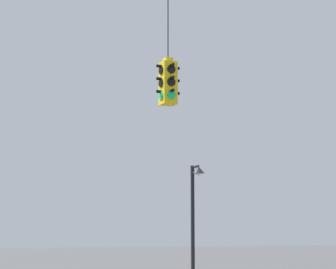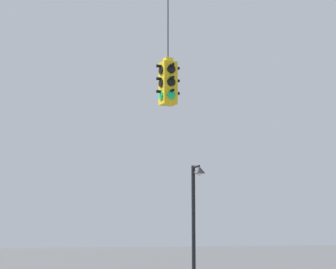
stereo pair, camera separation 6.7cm
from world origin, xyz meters
name	(u,v)px [view 2 (the right image)]	position (x,y,z in m)	size (l,w,h in m)	color
traffic_light_over_intersection	(168,82)	(0.52, 0.12, 5.98)	(0.58, 0.58, 3.19)	yellow
street_lamp	(196,215)	(3.59, 4.73, 3.06)	(0.37, 0.65, 4.60)	black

